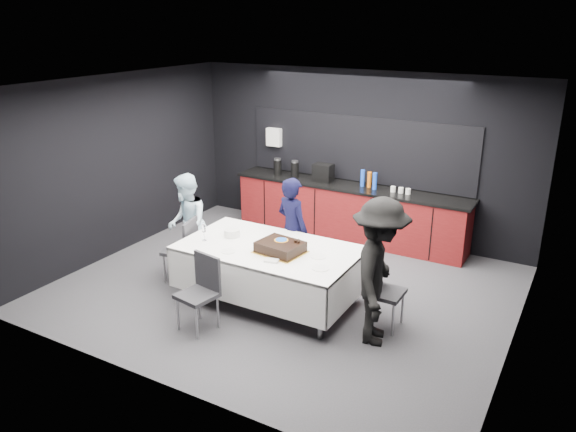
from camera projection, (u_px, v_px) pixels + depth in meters
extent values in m
plane|color=#434248|center=(284.00, 288.00, 7.87)|extent=(6.00, 6.00, 0.00)
cube|color=white|center=(284.00, 85.00, 6.93)|extent=(6.00, 5.00, 0.04)
cube|color=black|center=(358.00, 155.00, 9.45)|extent=(6.00, 0.04, 2.80)
cube|color=black|center=(154.00, 261.00, 5.35)|extent=(6.00, 0.04, 2.80)
cube|color=black|center=(118.00, 165.00, 8.79)|extent=(0.04, 5.00, 2.80)
cube|color=black|center=(527.00, 234.00, 6.01)|extent=(0.04, 5.00, 2.80)
cube|color=#5F0F10|center=(349.00, 213.00, 9.52)|extent=(4.00, 0.60, 0.90)
cube|color=black|center=(350.00, 186.00, 9.36)|extent=(4.10, 0.64, 0.04)
cube|color=black|center=(358.00, 149.00, 9.40)|extent=(4.00, 0.03, 1.10)
cube|color=white|center=(274.00, 137.00, 10.08)|extent=(0.28, 0.12, 0.32)
cylinder|color=black|center=(278.00, 167.00, 9.96)|extent=(0.14, 0.14, 0.26)
cylinder|color=black|center=(295.00, 170.00, 9.80)|extent=(0.14, 0.14, 0.26)
cube|color=black|center=(323.00, 173.00, 9.54)|extent=(0.32, 0.24, 0.30)
cylinder|color=blue|center=(363.00, 178.00, 9.26)|extent=(0.07, 0.07, 0.28)
cylinder|color=orange|center=(369.00, 180.00, 9.20)|extent=(0.07, 0.07, 0.26)
cylinder|color=blue|center=(375.00, 181.00, 9.09)|extent=(0.07, 0.07, 0.28)
cylinder|color=white|center=(393.00, 189.00, 8.99)|extent=(0.08, 0.08, 0.09)
cylinder|color=white|center=(401.00, 190.00, 8.93)|extent=(0.08, 0.08, 0.09)
cylinder|color=white|center=(408.00, 191.00, 8.88)|extent=(0.08, 0.08, 0.09)
cylinder|color=#99999E|center=(278.00, 159.00, 9.91)|extent=(0.12, 0.12, 0.03)
cylinder|color=#99999E|center=(295.00, 162.00, 9.75)|extent=(0.12, 0.12, 0.03)
cylinder|color=#99999E|center=(186.00, 273.00, 7.47)|extent=(0.06, 0.06, 0.75)
cylinder|color=#99999E|center=(229.00, 248.00, 8.29)|extent=(0.06, 0.06, 0.75)
cylinder|color=#99999E|center=(320.00, 310.00, 6.54)|extent=(0.06, 0.06, 0.75)
cylinder|color=#99999E|center=(354.00, 277.00, 7.36)|extent=(0.06, 0.06, 0.75)
cube|color=white|center=(269.00, 248.00, 7.29)|extent=(2.32, 1.32, 0.04)
cube|color=white|center=(242.00, 286.00, 6.84)|extent=(2.32, 0.02, 0.55)
cube|color=white|center=(293.00, 250.00, 7.91)|extent=(2.32, 0.02, 0.55)
cube|color=white|center=(200.00, 250.00, 7.91)|extent=(0.02, 1.32, 0.55)
cube|color=white|center=(350.00, 286.00, 6.84)|extent=(0.02, 1.32, 0.55)
cube|color=#EDB845|center=(280.00, 252.00, 7.11)|extent=(0.64, 0.54, 0.01)
cube|color=black|center=(280.00, 247.00, 7.08)|extent=(0.59, 0.50, 0.12)
cube|color=black|center=(280.00, 242.00, 7.06)|extent=(0.59, 0.50, 0.01)
cylinder|color=orange|center=(281.00, 240.00, 7.12)|extent=(0.18, 0.18, 0.00)
cylinder|color=blue|center=(281.00, 240.00, 7.12)|extent=(0.15, 0.15, 0.01)
sphere|color=black|center=(297.00, 240.00, 7.07)|extent=(0.04, 0.04, 0.04)
sphere|color=black|center=(297.00, 242.00, 7.03)|extent=(0.04, 0.04, 0.04)
sphere|color=black|center=(294.00, 241.00, 7.05)|extent=(0.04, 0.04, 0.04)
cylinder|color=white|center=(232.00, 233.00, 7.61)|extent=(0.21, 0.21, 0.10)
cylinder|color=white|center=(228.00, 251.00, 7.14)|extent=(0.19, 0.19, 0.01)
cylinder|color=white|center=(318.00, 256.00, 6.98)|extent=(0.20, 0.20, 0.01)
cylinder|color=white|center=(320.00, 268.00, 6.66)|extent=(0.21, 0.21, 0.01)
cylinder|color=white|center=(283.00, 239.00, 7.52)|extent=(0.22, 0.22, 0.01)
cube|color=white|center=(272.00, 261.00, 6.84)|extent=(0.19, 0.14, 0.03)
cylinder|color=white|center=(204.00, 240.00, 7.49)|extent=(0.06, 0.06, 0.00)
cylinder|color=white|center=(204.00, 236.00, 7.47)|extent=(0.01, 0.01, 0.12)
cylinder|color=white|center=(204.00, 228.00, 7.43)|extent=(0.05, 0.05, 0.10)
cube|color=#2B2C30|center=(180.00, 250.00, 8.00)|extent=(0.51, 0.51, 0.05)
cube|color=#2B2C30|center=(191.00, 236.00, 7.87)|extent=(0.14, 0.42, 0.45)
cylinder|color=#99999E|center=(175.00, 259.00, 8.28)|extent=(0.03, 0.03, 0.44)
cylinder|color=#99999E|center=(164.00, 269.00, 7.97)|extent=(0.03, 0.03, 0.44)
cylinder|color=#99999E|center=(196.00, 262.00, 8.19)|extent=(0.03, 0.03, 0.44)
cylinder|color=#99999E|center=(186.00, 271.00, 7.88)|extent=(0.03, 0.03, 0.44)
cube|color=#2B2C30|center=(386.00, 293.00, 6.79)|extent=(0.42, 0.42, 0.05)
cube|color=#2B2C30|center=(372.00, 271.00, 6.79)|extent=(0.04, 0.42, 0.45)
cylinder|color=#99999E|center=(393.00, 319.00, 6.64)|extent=(0.03, 0.03, 0.44)
cylinder|color=#99999E|center=(402.00, 307.00, 6.92)|extent=(0.03, 0.03, 0.44)
cylinder|color=#99999E|center=(366.00, 312.00, 6.81)|extent=(0.03, 0.03, 0.44)
cylinder|color=#99999E|center=(377.00, 300.00, 7.08)|extent=(0.03, 0.03, 0.44)
cube|color=#2B2C30|center=(197.00, 295.00, 6.72)|extent=(0.49, 0.49, 0.05)
cube|color=#2B2C30|center=(208.00, 271.00, 6.77)|extent=(0.42, 0.11, 0.45)
cylinder|color=#99999E|center=(178.00, 313.00, 6.77)|extent=(0.03, 0.03, 0.44)
cylinder|color=#99999E|center=(197.00, 323.00, 6.57)|extent=(0.03, 0.03, 0.44)
cylinder|color=#99999E|center=(199.00, 303.00, 7.02)|extent=(0.03, 0.03, 0.44)
cylinder|color=#99999E|center=(218.00, 311.00, 6.82)|extent=(0.03, 0.03, 0.44)
imported|color=black|center=(292.00, 230.00, 7.92)|extent=(0.64, 0.52, 1.52)
imported|color=#C7E9FA|center=(187.00, 224.00, 8.19)|extent=(0.89, 0.91, 1.48)
imported|color=black|center=(379.00, 272.00, 6.35)|extent=(0.91, 1.26, 1.75)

